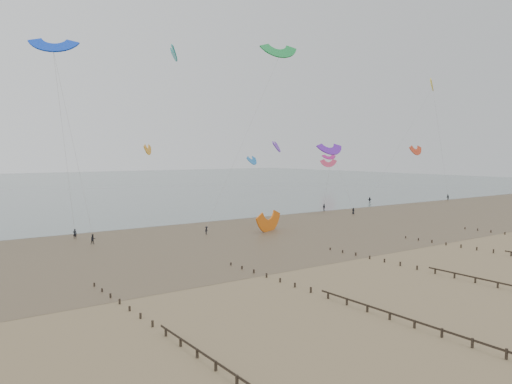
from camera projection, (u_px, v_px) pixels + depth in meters
ground at (373, 268)px, 64.12m from camera, size 500.00×500.00×0.00m
sea_and_shore at (210, 235)px, 89.72m from camera, size 500.00×665.00×0.03m
kitesurfer_lead at (75, 234)px, 86.32m from camera, size 0.66×0.47×1.70m
kitesurfers at (313, 211)px, 120.78m from camera, size 156.18×23.11×1.89m
grounded_kite at (269, 231)px, 94.68m from camera, size 9.40×8.58×4.19m
kites_airborne at (107, 125)px, 131.50m from camera, size 243.99×100.62×42.93m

